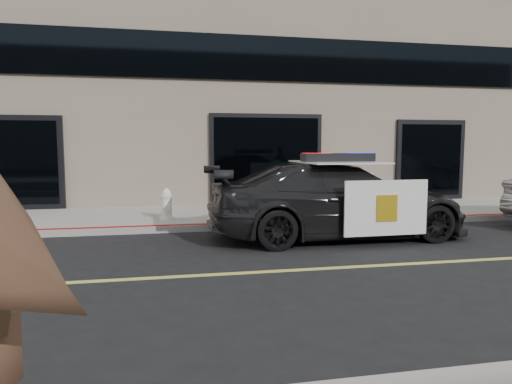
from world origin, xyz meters
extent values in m
plane|color=black|center=(0.00, 0.00, 0.00)|extent=(120.00, 120.00, 0.00)
cube|color=gray|center=(0.00, 5.25, 0.07)|extent=(60.00, 3.50, 0.15)
cube|color=#756856|center=(0.00, 10.50, 6.00)|extent=(60.00, 7.00, 12.00)
imported|color=black|center=(-0.53, 2.29, 0.78)|extent=(2.35, 5.46, 1.57)
cube|color=white|center=(0.01, 1.18, 0.76)|extent=(1.67, 0.06, 1.04)
cube|color=white|center=(-0.03, 3.42, 0.76)|extent=(1.67, 0.06, 1.04)
cube|color=white|center=(-0.53, 2.29, 1.58)|extent=(1.59, 1.90, 0.03)
cube|color=gold|center=(0.01, 1.15, 0.76)|extent=(0.42, 0.02, 0.50)
cube|color=black|center=(-0.53, 2.29, 1.67)|extent=(1.51, 0.41, 0.18)
cube|color=red|center=(-0.99, 2.29, 1.68)|extent=(0.53, 0.35, 0.17)
cube|color=#0C19CC|center=(-0.08, 2.30, 1.68)|extent=(0.53, 0.35, 0.17)
cylinder|color=white|center=(-4.01, 4.40, 0.19)|extent=(0.34, 0.34, 0.08)
cylinder|color=white|center=(-4.01, 4.40, 0.46)|extent=(0.25, 0.25, 0.48)
cylinder|color=white|center=(-4.01, 4.40, 0.72)|extent=(0.30, 0.30, 0.06)
sphere|color=white|center=(-4.01, 4.40, 0.78)|extent=(0.22, 0.22, 0.22)
cylinder|color=white|center=(-4.01, 4.40, 0.87)|extent=(0.07, 0.07, 0.07)
cylinder|color=white|center=(-4.01, 4.56, 0.53)|extent=(0.12, 0.11, 0.12)
cylinder|color=white|center=(-4.01, 4.24, 0.53)|extent=(0.12, 0.11, 0.12)
cylinder|color=white|center=(-4.01, 4.21, 0.46)|extent=(0.16, 0.13, 0.16)
camera|label=1|loc=(-4.04, -6.62, 1.92)|focal=32.00mm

